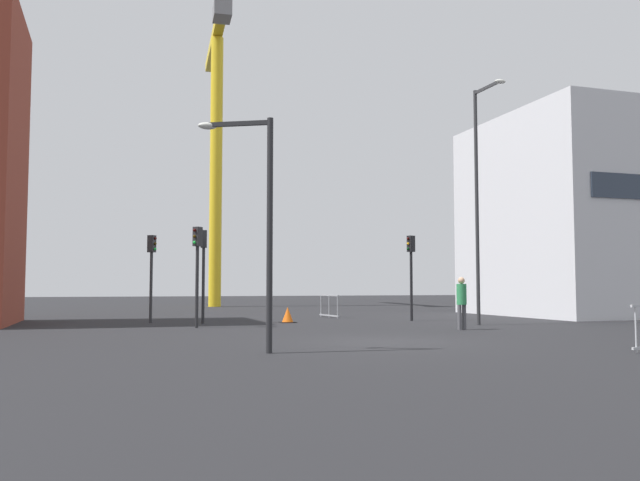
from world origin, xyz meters
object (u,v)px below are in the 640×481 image
(streetlamp_tall, at_px, (479,188))
(pedestrian_walking, at_px, (462,299))
(streetlamp_short, at_px, (258,208))
(traffic_light_near, at_px, (152,263))
(traffic_cone_striped, at_px, (288,315))
(traffic_light_verge, at_px, (197,259))
(traffic_light_crosswalk, at_px, (411,263))
(construction_crane, at_px, (216,123))
(traffic_light_far, at_px, (204,260))

(streetlamp_tall, height_order, pedestrian_walking, streetlamp_tall)
(streetlamp_short, height_order, traffic_light_near, streetlamp_short)
(streetlamp_short, xyz_separation_m, traffic_light_near, (-1.55, 13.36, -0.84))
(streetlamp_short, distance_m, traffic_cone_striped, 12.69)
(traffic_light_verge, height_order, traffic_light_near, traffic_light_verge)
(traffic_light_verge, distance_m, traffic_cone_striped, 5.09)
(traffic_light_crosswalk, relative_size, traffic_cone_striped, 5.76)
(construction_crane, height_order, traffic_light_crosswalk, construction_crane)
(streetlamp_short, distance_m, traffic_light_near, 13.48)
(streetlamp_tall, relative_size, traffic_cone_striped, 14.41)
(traffic_light_verge, xyz_separation_m, traffic_light_near, (-1.36, 3.94, -0.03))
(pedestrian_walking, height_order, traffic_cone_striped, pedestrian_walking)
(construction_crane, distance_m, traffic_light_near, 23.77)
(streetlamp_tall, height_order, traffic_cone_striped, streetlamp_tall)
(streetlamp_short, xyz_separation_m, traffic_cone_striped, (3.80, 11.74, -2.97))
(streetlamp_tall, bearing_deg, traffic_cone_striped, 148.90)
(streetlamp_short, relative_size, traffic_light_near, 1.49)
(streetlamp_short, xyz_separation_m, traffic_light_verge, (-0.19, 9.42, -0.81))
(pedestrian_walking, bearing_deg, traffic_light_far, 141.05)
(traffic_light_crosswalk, relative_size, traffic_light_near, 1.02)
(streetlamp_tall, bearing_deg, traffic_light_verge, 171.08)
(streetlamp_tall, relative_size, streetlamp_short, 1.72)
(streetlamp_short, height_order, traffic_cone_striped, streetlamp_short)
(traffic_light_verge, xyz_separation_m, traffic_light_crosswalk, (9.40, 2.02, 0.02))
(construction_crane, height_order, streetlamp_short, construction_crane)
(traffic_light_near, xyz_separation_m, pedestrian_walking, (9.92, -7.70, -1.37))
(traffic_light_verge, xyz_separation_m, traffic_light_far, (0.59, 2.69, 0.06))
(streetlamp_short, distance_m, pedestrian_walking, 10.34)
(streetlamp_tall, xyz_separation_m, traffic_cone_striped, (-6.60, 3.98, -4.99))
(pedestrian_walking, xyz_separation_m, traffic_cone_striped, (-4.57, 6.08, -0.76))
(traffic_light_crosswalk, bearing_deg, pedestrian_walking, -98.32)
(pedestrian_walking, distance_m, traffic_cone_striped, 7.64)
(streetlamp_tall, bearing_deg, traffic_light_near, 154.87)
(traffic_light_near, bearing_deg, streetlamp_tall, -25.13)
(construction_crane, relative_size, pedestrian_walking, 11.55)
(construction_crane, distance_m, traffic_light_verge, 26.95)
(pedestrian_walking, bearing_deg, construction_crane, 98.65)
(streetlamp_tall, distance_m, traffic_light_verge, 11.09)
(streetlamp_tall, bearing_deg, pedestrian_walking, -134.17)
(construction_crane, bearing_deg, traffic_light_near, -105.59)
(traffic_light_far, relative_size, pedestrian_walking, 2.07)
(construction_crane, xyz_separation_m, traffic_light_verge, (-4.30, -24.22, -11.01))
(streetlamp_short, bearing_deg, traffic_light_near, 96.60)
(traffic_light_verge, relative_size, traffic_light_far, 0.97)
(streetlamp_short, height_order, pedestrian_walking, streetlamp_short)
(construction_crane, bearing_deg, streetlamp_short, -96.97)
(traffic_light_far, relative_size, traffic_light_near, 1.04)
(construction_crane, bearing_deg, traffic_light_far, -99.77)
(traffic_light_crosswalk, bearing_deg, traffic_cone_striped, 176.84)
(streetlamp_tall, height_order, traffic_light_verge, streetlamp_tall)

